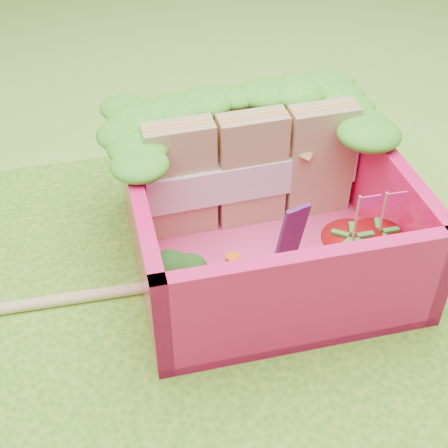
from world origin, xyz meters
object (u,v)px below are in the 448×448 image
bento_box (266,214)px  sandwich_stack (252,170)px  broccoli (178,282)px  strawberry_left (349,261)px  strawberry_right (375,252)px

bento_box → sandwich_stack: bearing=88.9°
broccoli → strawberry_left: 0.80m
broccoli → bento_box: bearing=31.9°
strawberry_left → strawberry_right: size_ratio=1.09×
bento_box → sandwich_stack: (0.01, 0.27, 0.08)m
sandwich_stack → strawberry_left: (0.30, -0.62, -0.15)m
sandwich_stack → broccoli: (-0.50, -0.58, -0.14)m
bento_box → broccoli: bearing=-148.1°
bento_box → strawberry_left: 0.47m
bento_box → strawberry_right: (0.46, -0.30, -0.09)m
sandwich_stack → broccoli: sandwich_stack is taller
broccoli → strawberry_right: bearing=0.8°
strawberry_right → bento_box: bearing=147.5°
strawberry_left → strawberry_right: (0.16, 0.05, -0.02)m
sandwich_stack → strawberry_left: 0.70m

